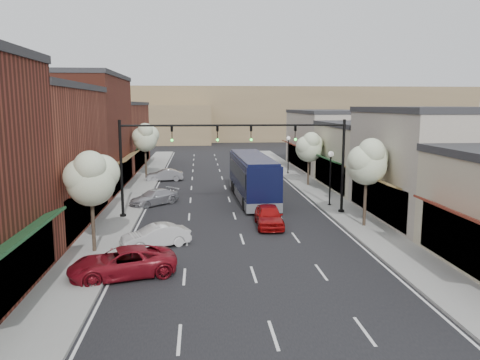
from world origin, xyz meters
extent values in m
plane|color=black|center=(0.00, 0.00, 0.00)|extent=(160.00, 160.00, 0.00)
cube|color=gray|center=(-8.40, 18.50, 0.07)|extent=(2.80, 73.00, 0.15)
cube|color=gray|center=(8.40, 18.50, 0.07)|extent=(2.80, 73.00, 0.15)
cube|color=gray|center=(-7.00, 18.50, 0.07)|extent=(0.25, 73.00, 0.17)
cube|color=gray|center=(7.00, 18.50, 0.07)|extent=(0.25, 73.00, 0.17)
cube|color=#193E20|center=(-9.30, -8.00, 3.10)|extent=(1.07, 9.80, 0.49)
cube|color=brown|center=(-14.30, 6.00, 4.50)|extent=(9.00, 14.00, 9.00)
cube|color=#2D2D30|center=(-14.30, 6.00, 9.20)|extent=(9.20, 14.10, 0.40)
cube|color=black|center=(-10.10, 6.00, 1.60)|extent=(0.60, 11.90, 2.60)
cube|color=#591F14|center=(-9.30, 6.00, 3.10)|extent=(1.07, 9.80, 0.49)
cube|color=maroon|center=(-14.30, 20.00, 5.25)|extent=(9.00, 14.00, 10.50)
cube|color=#2D2D30|center=(-14.30, 20.00, 10.70)|extent=(9.20, 14.10, 0.40)
cube|color=black|center=(-10.10, 20.00, 1.60)|extent=(0.60, 11.90, 2.60)
cube|color=olive|center=(-9.30, 20.00, 3.10)|extent=(1.07, 9.80, 0.49)
cube|color=brown|center=(-14.30, 36.00, 4.00)|extent=(9.00, 18.00, 8.00)
cube|color=#2D2D30|center=(-14.30, 36.00, 8.20)|extent=(9.20, 18.10, 0.40)
cube|color=black|center=(-10.10, 36.00, 1.60)|extent=(0.60, 15.30, 2.60)
cube|color=#193E20|center=(-9.30, 36.00, 3.10)|extent=(1.07, 12.60, 0.49)
cube|color=#591F14|center=(9.30, -6.00, 3.10)|extent=(1.07, 8.40, 0.49)
cube|color=#ADA394|center=(13.80, 6.00, 3.75)|extent=(8.00, 12.00, 7.50)
cube|color=#2D2D30|center=(13.80, 6.00, 7.70)|extent=(8.20, 12.10, 0.40)
cube|color=black|center=(10.10, 6.00, 1.60)|extent=(0.60, 10.20, 2.60)
cube|color=olive|center=(9.30, 6.00, 3.10)|extent=(1.07, 8.40, 0.49)
cube|color=#BEB597|center=(13.80, 18.00, 3.00)|extent=(8.00, 12.00, 6.00)
cube|color=#2D2D30|center=(13.80, 18.00, 6.20)|extent=(8.20, 12.10, 0.40)
cube|color=black|center=(10.10, 18.00, 1.60)|extent=(0.60, 10.20, 2.60)
cube|color=#193E20|center=(9.30, 18.00, 3.10)|extent=(1.07, 8.40, 0.49)
cube|color=#ADA394|center=(13.80, 32.00, 3.50)|extent=(8.00, 16.00, 7.00)
cube|color=#2D2D30|center=(13.80, 32.00, 7.20)|extent=(8.20, 16.10, 0.40)
cube|color=black|center=(10.10, 32.00, 1.60)|extent=(0.60, 13.60, 2.60)
cube|color=#591F14|center=(9.30, 32.00, 3.10)|extent=(1.07, 11.20, 0.49)
cube|color=#7A6647|center=(0.00, 90.00, 6.00)|extent=(120.00, 30.00, 12.00)
cube|color=#7A6647|center=(-25.00, 78.00, 4.00)|extent=(50.00, 20.00, 8.00)
cylinder|color=black|center=(8.00, 8.00, 0.15)|extent=(0.44, 0.44, 0.30)
cylinder|color=black|center=(8.00, 8.00, 3.50)|extent=(0.20, 0.20, 7.00)
cylinder|color=black|center=(4.00, 8.00, 6.60)|extent=(8.00, 0.14, 0.14)
imported|color=black|center=(4.40, 8.00, 6.00)|extent=(0.18, 0.46, 1.10)
sphere|color=#19E533|center=(4.40, 7.88, 5.58)|extent=(0.18, 0.18, 0.18)
imported|color=black|center=(1.20, 8.00, 6.00)|extent=(0.18, 0.46, 1.10)
sphere|color=#19E533|center=(1.20, 7.88, 5.58)|extent=(0.18, 0.18, 0.18)
cylinder|color=black|center=(-8.00, 8.00, 0.15)|extent=(0.44, 0.44, 0.30)
cylinder|color=black|center=(-8.00, 8.00, 3.50)|extent=(0.20, 0.20, 7.00)
cylinder|color=black|center=(-4.00, 8.00, 6.60)|extent=(8.00, 0.14, 0.14)
imported|color=black|center=(-4.40, 8.00, 6.00)|extent=(0.18, 0.46, 1.10)
sphere|color=#19E533|center=(-4.40, 7.88, 5.58)|extent=(0.18, 0.18, 0.18)
imported|color=black|center=(-1.20, 8.00, 6.00)|extent=(0.18, 0.46, 1.10)
sphere|color=#19E533|center=(-1.20, 7.88, 5.58)|extent=(0.18, 0.18, 0.18)
cylinder|color=#47382B|center=(8.30, 4.00, 1.86)|extent=(0.20, 0.20, 3.71)
sphere|color=beige|center=(8.30, 4.00, 4.18)|extent=(2.60, 2.60, 2.60)
sphere|color=beige|center=(8.80, 4.30, 4.64)|extent=(2.00, 2.00, 2.00)
sphere|color=beige|center=(7.90, 3.70, 4.52)|extent=(1.90, 1.90, 1.90)
sphere|color=beige|center=(8.40, 3.50, 5.10)|extent=(1.70, 1.70, 1.70)
cylinder|color=#47382B|center=(8.30, 20.00, 1.66)|extent=(0.20, 0.20, 3.33)
sphere|color=beige|center=(8.30, 20.00, 3.74)|extent=(2.60, 2.60, 2.60)
sphere|color=beige|center=(8.80, 20.30, 4.16)|extent=(2.00, 2.00, 2.00)
sphere|color=beige|center=(7.90, 19.70, 4.06)|extent=(1.90, 1.90, 1.90)
sphere|color=beige|center=(8.40, 19.50, 4.58)|extent=(1.70, 1.70, 1.70)
cylinder|color=#47382B|center=(-8.30, 0.00, 1.76)|extent=(0.20, 0.20, 3.52)
sphere|color=beige|center=(-8.30, 0.00, 3.96)|extent=(2.60, 2.60, 2.60)
sphere|color=beige|center=(-7.80, 0.30, 4.40)|extent=(2.00, 2.00, 2.00)
sphere|color=beige|center=(-8.70, -0.30, 4.29)|extent=(1.90, 1.90, 1.90)
sphere|color=beige|center=(-8.20, -0.50, 4.84)|extent=(1.70, 1.70, 1.70)
cylinder|color=#47382B|center=(-8.30, 26.00, 1.92)|extent=(0.20, 0.20, 3.84)
sphere|color=beige|center=(-8.30, 26.00, 4.32)|extent=(2.60, 2.60, 2.60)
sphere|color=beige|center=(-7.80, 26.30, 4.80)|extent=(2.00, 2.00, 2.00)
sphere|color=beige|center=(-8.70, 25.70, 4.68)|extent=(1.90, 1.90, 1.90)
sphere|color=beige|center=(-8.20, 25.50, 5.28)|extent=(1.70, 1.70, 1.70)
cylinder|color=black|center=(7.80, 10.50, 0.10)|extent=(0.28, 0.28, 0.20)
cylinder|color=black|center=(7.80, 10.50, 2.00)|extent=(0.12, 0.12, 4.00)
sphere|color=white|center=(7.80, 10.50, 4.22)|extent=(0.44, 0.44, 0.44)
cylinder|color=black|center=(7.80, 28.00, 0.10)|extent=(0.28, 0.28, 0.20)
cylinder|color=black|center=(7.80, 28.00, 2.00)|extent=(0.12, 0.12, 4.00)
sphere|color=white|center=(7.80, 28.00, 4.22)|extent=(0.44, 0.44, 0.44)
cube|color=black|center=(2.00, 13.92, 2.03)|extent=(3.07, 12.43, 3.15)
cube|color=#595B60|center=(2.00, 13.92, 0.57)|extent=(3.09, 12.45, 0.72)
cube|color=black|center=(2.00, 13.92, 2.47)|extent=(3.10, 11.44, 1.13)
cube|color=black|center=(2.00, 13.92, 3.65)|extent=(2.84, 11.92, 0.26)
cube|color=black|center=(2.20, 7.80, 2.67)|extent=(2.14, 0.15, 1.23)
cylinder|color=black|center=(0.93, 9.57, 0.53)|extent=(0.36, 1.08, 1.07)
cylinder|color=black|center=(3.35, 9.64, 0.53)|extent=(0.36, 1.08, 1.07)
cylinder|color=black|center=(0.66, 17.79, 0.53)|extent=(0.36, 1.08, 1.07)
cylinder|color=black|center=(3.09, 17.87, 0.53)|extent=(0.36, 1.08, 1.07)
cylinder|color=black|center=(0.71, 16.35, 0.53)|extent=(0.36, 1.08, 1.07)
cylinder|color=black|center=(3.14, 16.43, 0.53)|extent=(0.36, 1.08, 1.07)
imported|color=#990B0B|center=(2.05, 4.75, 0.74)|extent=(1.92, 4.39, 1.47)
imported|color=maroon|center=(-6.20, -3.74, 0.69)|extent=(5.42, 3.57, 1.39)
imported|color=silver|center=(-5.06, 0.86, 0.64)|extent=(4.11, 2.77, 1.28)
imported|color=#A8A8AE|center=(-6.20, 12.37, 0.62)|extent=(4.33, 4.22, 1.25)
imported|color=#9B9BA0|center=(-6.20, 24.50, 0.64)|extent=(4.02, 1.85, 1.28)
camera|label=1|loc=(-2.54, -25.23, 8.03)|focal=35.00mm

